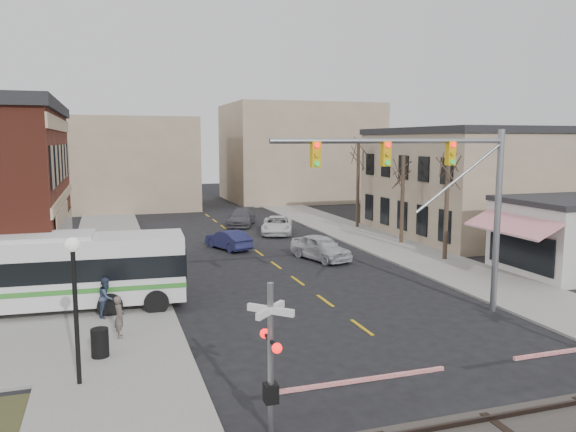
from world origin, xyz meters
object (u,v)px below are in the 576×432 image
at_px(car_d, 241,217).
at_px(pedestrian_near, 119,317).
at_px(pedestrian_far, 107,297).
at_px(trash_bin, 100,343).
at_px(car_a, 321,247).
at_px(rr_crossing_west, 287,359).
at_px(street_lamp, 74,281).
at_px(traffic_signal_mast, 442,183).
at_px(transit_bus, 33,272).
at_px(car_b, 228,240).
at_px(car_c, 277,225).

relative_size(car_d, pedestrian_near, 3.15).
height_order(pedestrian_near, pedestrian_far, pedestrian_far).
xyz_separation_m(trash_bin, car_a, (13.21, 12.96, 0.18)).
xyz_separation_m(rr_crossing_west, trash_bin, (-4.65, 6.54, -1.35)).
bearing_deg(street_lamp, traffic_signal_mast, 10.33).
relative_size(trash_bin, car_d, 0.20).
relative_size(transit_bus, pedestrian_far, 7.71).
xyz_separation_m(transit_bus, pedestrian_far, (3.00, -1.73, -0.91)).
bearing_deg(car_d, car_b, -86.34).
bearing_deg(trash_bin, traffic_signal_mast, 2.23).
height_order(traffic_signal_mast, car_a, traffic_signal_mast).
bearing_deg(car_a, transit_bus, -174.41).
relative_size(transit_bus, traffic_signal_mast, 1.25).
relative_size(pedestrian_near, pedestrian_far, 0.95).
bearing_deg(car_b, traffic_signal_mast, 86.70).
distance_m(car_c, pedestrian_far, 22.94).
bearing_deg(transit_bus, car_c, 46.33).
bearing_deg(pedestrian_far, car_b, -8.07).
bearing_deg(pedestrian_near, transit_bus, 36.05).
relative_size(traffic_signal_mast, pedestrian_far, 6.18).
height_order(street_lamp, trash_bin, street_lamp).
bearing_deg(car_c, pedestrian_near, -101.48).
height_order(street_lamp, car_a, street_lamp).
height_order(traffic_signal_mast, pedestrian_far, traffic_signal_mast).
distance_m(car_a, pedestrian_far, 15.41).
relative_size(transit_bus, pedestrian_near, 8.15).
bearing_deg(pedestrian_far, car_d, -2.85).
distance_m(traffic_signal_mast, car_c, 23.38).
bearing_deg(car_c, car_b, -115.44).
height_order(traffic_signal_mast, trash_bin, traffic_signal_mast).
distance_m(car_a, car_d, 15.67).
bearing_deg(car_a, pedestrian_far, -164.16).
xyz_separation_m(car_a, car_b, (-4.86, 5.20, -0.12)).
bearing_deg(car_c, trash_bin, -100.83).
xyz_separation_m(car_a, car_c, (0.27, 10.40, -0.09)).
bearing_deg(pedestrian_far, car_c, -12.39).
bearing_deg(transit_bus, pedestrian_near, -52.98).
height_order(trash_bin, car_c, car_c).
distance_m(trash_bin, pedestrian_near, 1.93).
xyz_separation_m(street_lamp, car_a, (13.81, 15.04, -2.56)).
distance_m(street_lamp, car_d, 33.14).
height_order(car_b, car_c, car_c).
distance_m(traffic_signal_mast, car_d, 28.54).
xyz_separation_m(traffic_signal_mast, car_a, (-0.53, 12.42, -4.97)).
bearing_deg(car_b, pedestrian_far, 38.78).
xyz_separation_m(car_c, pedestrian_far, (-13.24, -18.74, 0.26)).
bearing_deg(pedestrian_far, transit_bus, 82.88).
bearing_deg(car_d, car_a, -62.89).
xyz_separation_m(transit_bus, car_c, (16.24, 17.01, -1.16)).
bearing_deg(transit_bus, traffic_signal_mast, -19.41).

